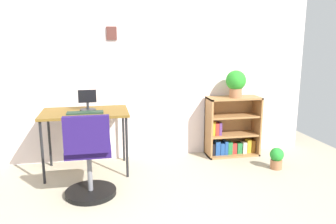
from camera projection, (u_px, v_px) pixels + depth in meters
name	position (u px, v px, depth m)	size (l,w,h in m)	color
wall_back	(119.00, 70.00, 4.33)	(5.20, 0.12, 2.37)	silver
desk	(85.00, 116.00, 3.93)	(1.00, 0.63, 0.75)	brown
monitor	(87.00, 101.00, 3.95)	(0.21, 0.18, 0.25)	#262628
keyboard	(85.00, 113.00, 3.80)	(0.41, 0.14, 0.02)	#1D3225
office_chair	(89.00, 161.00, 3.31)	(0.52, 0.55, 0.89)	black
bookshelf_low	(231.00, 130.00, 4.61)	(0.72, 0.30, 0.81)	#9C6D3F
potted_plant_on_shelf	(236.00, 82.00, 4.42)	(0.27, 0.27, 0.36)	#9E6642
potted_plant_floor	(277.00, 158.00, 4.12)	(0.17, 0.17, 0.27)	#9E6642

